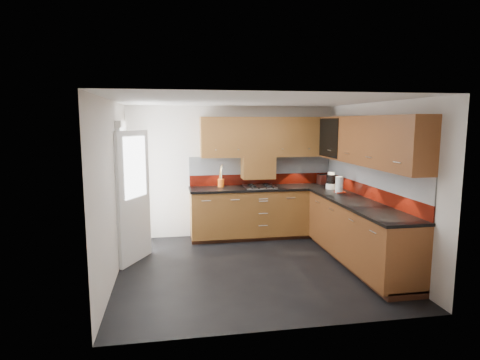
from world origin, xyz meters
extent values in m
cube|color=black|center=(0.00, 0.00, -0.01)|extent=(4.00, 3.80, 0.02)
cube|color=white|center=(0.00, 0.00, 2.45)|extent=(4.00, 3.80, 0.10)
cube|color=silver|center=(0.00, 1.84, 1.20)|extent=(4.00, 0.08, 2.64)
cube|color=silver|center=(0.00, -1.84, 1.20)|extent=(4.00, 0.08, 2.64)
cube|color=silver|center=(-1.94, 0.00, 1.20)|extent=(0.08, 3.80, 2.64)
cube|color=silver|center=(1.94, 0.00, 1.20)|extent=(0.08, 3.80, 2.64)
cube|color=#572F13|center=(0.55, 1.50, 0.48)|extent=(2.70, 0.60, 0.95)
cube|color=brown|center=(1.60, -0.10, 0.48)|extent=(0.60, 2.60, 0.95)
cube|color=#3D1E11|center=(0.55, 1.53, 0.05)|extent=(2.70, 0.54, 0.10)
cube|color=#3D1E11|center=(1.63, -0.10, 0.05)|extent=(0.54, 2.60, 0.10)
cube|color=black|center=(0.54, 1.49, 0.92)|extent=(2.72, 0.62, 0.04)
cube|color=black|center=(1.59, -0.12, 0.92)|extent=(0.62, 2.60, 0.04)
cube|color=maroon|center=(0.55, 1.79, 1.04)|extent=(2.70, 0.02, 0.20)
cube|color=silver|center=(0.55, 1.79, 1.31)|extent=(2.70, 0.02, 0.34)
cube|color=maroon|center=(1.89, 0.20, 1.04)|extent=(0.02, 3.20, 0.20)
cube|color=silver|center=(1.89, 0.20, 1.31)|extent=(0.02, 3.20, 0.34)
cube|color=#572F13|center=(0.65, 1.64, 1.84)|extent=(2.50, 0.33, 0.72)
cube|color=brown|center=(1.73, 0.04, 1.84)|extent=(0.33, 2.87, 0.72)
cube|color=silver|center=(0.50, 1.46, 1.63)|extent=(1.80, 0.01, 0.16)
cube|color=silver|center=(1.56, 0.00, 1.63)|extent=(0.01, 2.00, 0.16)
cube|color=#572F13|center=(0.45, 1.64, 1.28)|extent=(0.60, 0.33, 0.40)
cube|color=black|center=(1.56, 1.07, 1.84)|extent=(0.01, 0.80, 0.66)
cube|color=#FFD18C|center=(1.87, 1.07, 1.84)|extent=(0.01, 0.76, 0.64)
cube|color=black|center=(1.73, 1.07, 1.86)|extent=(0.29, 0.76, 0.01)
cylinder|color=black|center=(1.73, 0.82, 1.96)|extent=(0.07, 0.07, 0.16)
cylinder|color=black|center=(1.73, 0.97, 1.96)|extent=(0.07, 0.07, 0.16)
cylinder|color=white|center=(1.73, 1.12, 1.96)|extent=(0.07, 0.07, 0.16)
cylinder|color=black|center=(1.73, 1.27, 1.96)|extent=(0.07, 0.07, 0.16)
cube|color=white|center=(-1.86, 0.90, 1.02)|extent=(0.06, 0.95, 2.04)
cube|color=white|center=(-1.68, 0.55, 1.00)|extent=(0.42, 0.73, 1.98)
cube|color=white|center=(-1.65, 0.55, 1.45)|extent=(0.28, 0.50, 0.90)
cube|color=silver|center=(0.45, 1.48, 0.95)|extent=(0.55, 0.48, 0.02)
torus|color=black|center=(0.31, 1.37, 0.98)|extent=(0.12, 0.12, 0.02)
torus|color=black|center=(0.59, 1.37, 0.98)|extent=(0.12, 0.12, 0.02)
torus|color=black|center=(0.31, 1.59, 0.98)|extent=(0.12, 0.12, 0.02)
torus|color=black|center=(0.59, 1.59, 0.98)|extent=(0.12, 0.12, 0.02)
cube|color=black|center=(0.45, 1.25, 0.96)|extent=(0.42, 0.04, 0.02)
cylinder|color=orange|center=(-0.24, 1.63, 1.01)|extent=(0.12, 0.12, 0.15)
cylinder|color=olive|center=(-0.23, 1.65, 1.19)|extent=(0.05, 0.03, 0.29)
cylinder|color=olive|center=(-0.23, 1.64, 1.18)|extent=(0.04, 0.04, 0.27)
cylinder|color=olive|center=(-0.24, 1.65, 1.20)|extent=(0.06, 0.02, 0.31)
cylinder|color=olive|center=(-0.22, 1.64, 1.17)|extent=(0.03, 0.05, 0.25)
cylinder|color=olive|center=(-0.25, 1.65, 1.19)|extent=(0.05, 0.04, 0.28)
cube|color=silver|center=(1.75, 1.64, 1.03)|extent=(0.28, 0.20, 0.18)
cube|color=black|center=(1.75, 1.64, 1.12)|extent=(0.20, 0.06, 0.01)
cube|color=black|center=(1.75, 1.68, 1.12)|extent=(0.20, 0.06, 0.01)
cylinder|color=white|center=(1.64, 1.08, 0.99)|extent=(0.18, 0.18, 0.10)
cylinder|color=black|center=(1.64, 1.08, 1.12)|extent=(0.17, 0.17, 0.16)
cylinder|color=white|center=(1.64, 1.08, 1.22)|extent=(0.12, 0.12, 0.04)
cylinder|color=white|center=(1.63, 0.70, 1.07)|extent=(0.15, 0.15, 0.27)
cube|color=red|center=(1.65, 0.70, 0.95)|extent=(0.16, 0.14, 0.02)
camera|label=1|loc=(-1.13, -5.51, 2.11)|focal=30.00mm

